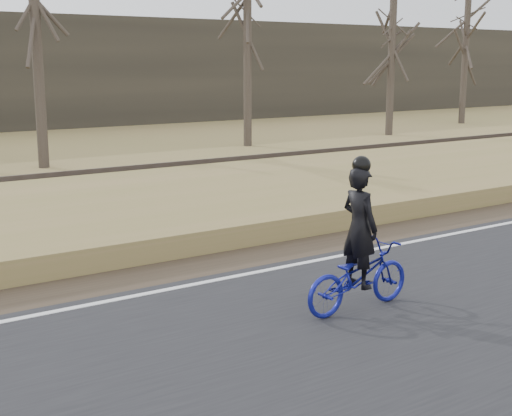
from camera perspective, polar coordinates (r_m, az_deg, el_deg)
ground at (r=14.89m, az=15.14°, el=-2.59°), size 120.00×120.00×0.00m
edge_line at (r=15.00m, az=14.58°, el=-2.20°), size 120.00×0.12×0.01m
shoulder at (r=15.67m, az=11.85°, el=-1.65°), size 120.00×1.60×0.04m
embankment at (r=17.80m, az=4.98°, el=0.80°), size 120.00×5.00×0.44m
ballast at (r=20.85m, az=-1.58°, el=2.45°), size 120.00×3.00×0.45m
railroad at (r=20.80m, az=-1.58°, el=3.27°), size 120.00×2.40×0.29m
treeline_backdrop at (r=40.91m, az=-18.59°, el=10.28°), size 120.00×4.00×6.00m
cyclist at (r=10.25m, az=8.20°, el=-4.30°), size 1.88×0.70×2.22m
bare_tree_near_left at (r=25.18m, az=-17.05°, el=10.95°), size 0.36×0.36×6.94m
bare_tree_center at (r=30.53m, az=-0.69°, el=12.69°), size 0.36×0.36×8.22m
bare_tree_right at (r=35.74m, az=10.80°, el=11.85°), size 0.36×0.36×7.61m
bare_tree_far_right at (r=43.61m, az=16.40°, el=11.77°), size 0.36×0.36×8.00m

